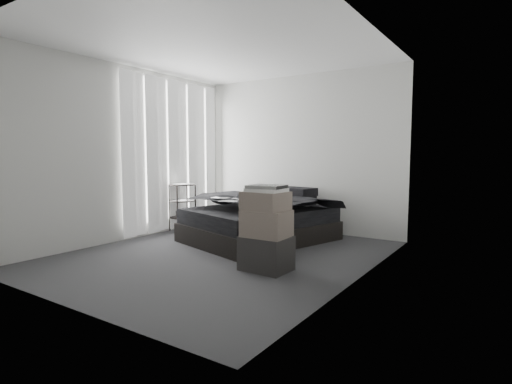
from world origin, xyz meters
The scene contains 25 objects.
floor centered at (0.00, 0.00, 0.00)m, with size 3.60×4.20×0.01m, color #343437.
ceiling centered at (0.00, 0.00, 2.60)m, with size 3.60×4.20×0.01m, color white.
wall_back centered at (0.00, 2.10, 1.30)m, with size 3.60×0.01×2.60m, color silver.
wall_front centered at (0.00, -2.10, 1.30)m, with size 3.60×0.01×2.60m, color silver.
wall_left centered at (-1.80, 0.00, 1.30)m, with size 0.01×4.20×2.60m, color silver.
wall_right centered at (1.80, 0.00, 1.30)m, with size 0.01×4.20×2.60m, color silver.
window_left centered at (-1.78, 0.90, 1.35)m, with size 0.02×2.00×2.30m, color white.
curtain_left centered at (-1.73, 0.90, 1.28)m, with size 0.06×2.12×2.48m, color white.
bed centered at (-0.09, 1.02, 0.14)m, with size 1.53×2.02×0.27m, color black.
mattress centered at (-0.09, 1.02, 0.38)m, with size 1.47×1.96×0.22m, color black.
duvet centered at (-0.10, 0.97, 0.61)m, with size 1.49×1.73×0.24m, color black.
pillow_lower centered at (0.09, 1.79, 0.56)m, with size 0.61×0.41×0.14m, color black.
pillow_upper centered at (0.15, 1.75, 0.69)m, with size 0.57×0.39×0.13m, color black.
laptop centered at (0.29, 0.96, 0.74)m, with size 0.32×0.21×0.03m, color silver.
comic_a centered at (-0.47, 0.57, 0.73)m, with size 0.26×0.17×0.01m, color black.
comic_b centered at (-0.15, 0.63, 0.74)m, with size 0.26×0.17×0.01m, color black.
comic_c centered at (-0.11, 0.31, 0.74)m, with size 0.26×0.17×0.01m, color black.
side_stand centered at (-1.55, 0.90, 0.39)m, with size 0.43×0.43×0.79m, color black.
papers centered at (-1.54, 0.89, 0.79)m, with size 0.30×0.22×0.02m, color white.
floor_books centered at (-1.18, 1.20, 0.07)m, with size 0.14×0.20×0.14m, color black.
box_lower centered at (0.83, -0.25, 0.19)m, with size 0.52×0.40×0.38m, color black.
box_mid centered at (0.84, -0.26, 0.53)m, with size 0.48×0.38×0.29m, color #675A51.
box_upper centered at (0.82, -0.25, 0.77)m, with size 0.46×0.37×0.20m, color #675A51.
art_book_white centered at (0.83, -0.25, 0.89)m, with size 0.39×0.31×0.04m, color silver.
art_book_snake centered at (0.84, -0.26, 0.93)m, with size 0.38×0.30×0.04m, color silver.
Camera 1 is at (3.15, -3.92, 1.27)m, focal length 28.00 mm.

